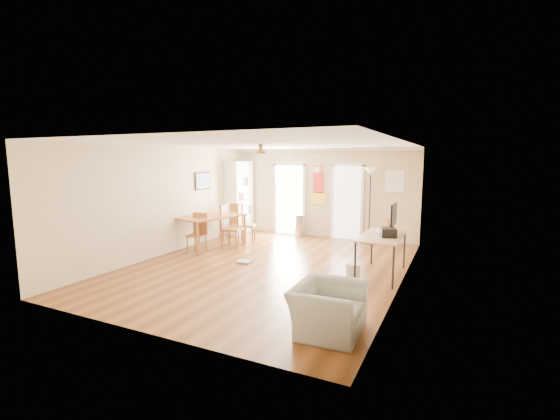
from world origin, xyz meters
The scene contains 30 objects.
floor centered at (0.00, 0.00, 0.00)m, with size 7.00×7.00×0.00m, color brown.
ceiling centered at (0.00, 0.00, 2.60)m, with size 5.50×7.00×0.00m, color silver, non-canonical shape.
wall_back centered at (0.00, 3.50, 1.30)m, with size 5.50×0.04×2.60m, color beige, non-canonical shape.
wall_front centered at (0.00, -3.50, 1.30)m, with size 5.50×0.04×2.60m, color beige, non-canonical shape.
wall_left centered at (-2.75, 0.00, 1.30)m, with size 0.04×7.00×2.60m, color beige, non-canonical shape.
wall_right centered at (2.75, 0.00, 1.30)m, with size 0.04×7.00×2.60m, color beige, non-canonical shape.
crown_molding centered at (0.00, 0.00, 2.56)m, with size 5.50×7.00×0.08m, color white, non-canonical shape.
kitchen_doorway centered at (-1.05, 3.48, 1.05)m, with size 0.90×0.10×2.10m, color white, non-canonical shape.
bathroom_doorway centered at (0.75, 3.48, 1.05)m, with size 0.80×0.10×2.10m, color white, non-canonical shape.
wall_decal centered at (-0.13, 3.48, 1.55)m, with size 0.46×0.03×1.10m, color red.
ac_grille centered at (2.05, 3.47, 1.70)m, with size 0.50×0.04×0.60m, color white.
framed_poster centered at (-2.73, 1.40, 1.70)m, with size 0.04×0.66×0.48m, color black.
ceiling_fan centered at (0.00, -0.30, 2.43)m, with size 1.24×1.24×0.20m, color #593819, non-canonical shape.
bookshelf centered at (-2.51, 2.93, 1.11)m, with size 0.44×1.00×2.22m, color white, non-canonical shape.
dining_table centered at (-2.15, 0.94, 0.42)m, with size 1.01×1.68×0.84m, color #AA6137, non-canonical shape.
dining_chair_right_a centered at (-1.60, 1.82, 0.54)m, with size 0.44×0.44×1.08m, color #AA6936, non-canonical shape.
dining_chair_right_b centered at (-1.60, 1.10, 0.56)m, with size 0.46×0.46×1.13m, color #975730, non-canonical shape.
dining_chair_near centered at (-2.14, 0.32, 0.48)m, with size 0.40×0.40×0.96m, color #A86836, non-canonical shape.
dining_chair_far centered at (-2.25, 2.45, 0.50)m, with size 0.41×0.41×1.00m, color #A27234, non-canonical shape.
trash_can centered at (-0.60, 3.23, 0.33)m, with size 0.30×0.30×0.65m, color #B2B1B4.
torchiere_lamp centered at (1.46, 3.18, 1.03)m, with size 0.39×0.39×2.07m, color black, non-canonical shape.
computer_desk centered at (2.32, 0.39, 0.41)m, with size 0.76×1.52×0.82m, color tan, non-canonical shape.
imac centered at (2.47, 0.75, 1.11)m, with size 0.09×0.63×0.58m, color black, non-canonical shape.
keyboard centered at (2.20, 0.80, 0.82)m, with size 0.14×0.43×0.02m, color white.
printer centered at (2.45, 0.28, 0.90)m, with size 0.28×0.33×0.17m, color black.
orange_bottle centered at (2.30, 1.09, 0.93)m, with size 0.08×0.08×0.23m, color orange.
wastebasket_a centered at (1.89, -0.12, 0.16)m, with size 0.27×0.27×0.32m, color silver.
wastebasket_b centered at (1.77, -1.04, 0.16)m, with size 0.28×0.28×0.32m, color white.
floor_cloth centered at (-0.60, 0.01, 0.02)m, with size 0.31×0.24×0.04m, color gray.
armchair centered at (2.15, -2.43, 0.32)m, with size 0.99×0.86×0.64m, color gray.
Camera 1 is at (3.63, -7.00, 2.29)m, focal length 24.17 mm.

